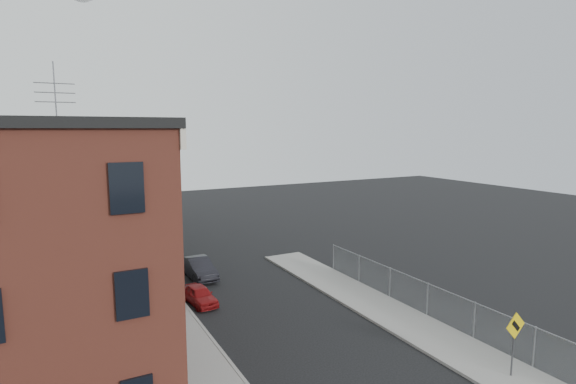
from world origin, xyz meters
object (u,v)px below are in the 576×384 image
(car_near, at_px, (200,295))
(car_far, at_px, (139,229))
(warning_sign, at_px, (514,334))
(utility_pole, at_px, (136,212))
(street_tree, at_px, (121,207))
(car_mid, at_px, (199,268))

(car_near, bearing_deg, car_far, 83.77)
(warning_sign, xyz_separation_m, utility_pole, (-11.20, 19.03, 2.79))
(warning_sign, height_order, car_far, warning_sign)
(utility_pole, xyz_separation_m, street_tree, (0.33, 9.92, -1.22))
(utility_pole, height_order, car_near, utility_pole)
(warning_sign, bearing_deg, car_far, 105.06)
(car_near, distance_m, car_far, 19.46)
(warning_sign, relative_size, car_near, 0.89)
(street_tree, bearing_deg, utility_pole, -91.89)
(car_near, distance_m, car_mid, 4.69)
(street_tree, xyz_separation_m, car_mid, (3.38, -10.95, -2.77))
(utility_pole, xyz_separation_m, car_far, (2.33, 13.93, -4.14))
(utility_pole, bearing_deg, car_mid, -15.43)
(car_near, bearing_deg, car_mid, 67.31)
(utility_pole, distance_m, car_mid, 5.55)
(warning_sign, distance_m, car_far, 34.15)
(street_tree, relative_size, car_mid, 1.26)
(car_far, bearing_deg, car_mid, -92.64)
(street_tree, xyz_separation_m, car_far, (2.01, 4.01, -2.92))
(warning_sign, bearing_deg, utility_pole, 120.48)
(utility_pole, height_order, street_tree, utility_pole)
(warning_sign, distance_m, street_tree, 30.96)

